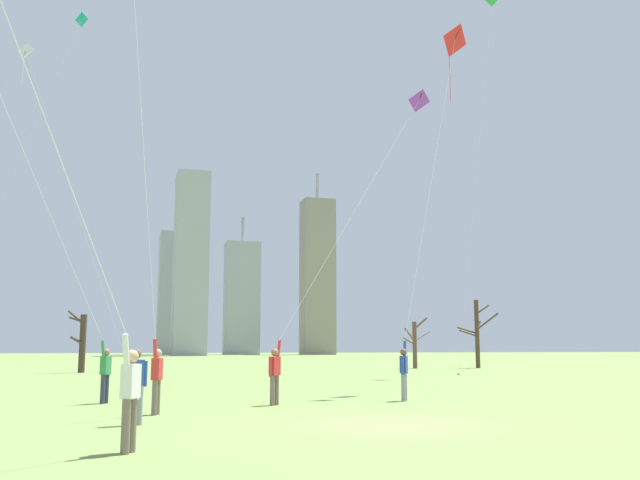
# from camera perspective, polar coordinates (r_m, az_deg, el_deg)

# --- Properties ---
(ground_plane) EXTENTS (400.00, 400.00, 0.00)m
(ground_plane) POSITION_cam_1_polar(r_m,az_deg,el_deg) (15.61, 6.00, -14.79)
(ground_plane) COLOR #7A934C
(kite_flyer_far_back_red) EXTENTS (5.37, 5.29, 15.26)m
(kite_flyer_far_back_red) POSITION_cam_1_polar(r_m,az_deg,el_deg) (24.03, 8.11, -2.43)
(kite_flyer_far_back_red) COLOR gray
(kite_flyer_far_back_red) RESTS_ON ground
(kite_flyer_foreground_right_purple) EXTENTS (6.82, 3.67, 11.36)m
(kite_flyer_foreground_right_purple) POSITION_cam_1_polar(r_m,az_deg,el_deg) (21.14, -2.13, -7.81)
(kite_flyer_foreground_right_purple) COLOR #726656
(kite_flyer_foreground_right_purple) RESTS_ON ground
(kite_flyer_midfield_left_yellow) EXTENTS (4.21, 5.13, 10.22)m
(kite_flyer_midfield_left_yellow) POSITION_cam_1_polar(r_m,az_deg,el_deg) (21.51, -18.46, -6.60)
(kite_flyer_midfield_left_yellow) COLOR #33384C
(kite_flyer_midfield_left_yellow) RESTS_ON ground
(kite_flyer_foreground_left_blue) EXTENTS (2.27, 6.82, 16.43)m
(kite_flyer_foreground_left_blue) POSITION_cam_1_polar(r_m,az_deg,el_deg) (16.87, -13.99, 3.06)
(kite_flyer_foreground_left_blue) COLOR #726656
(kite_flyer_foreground_left_blue) RESTS_ON ground
(kite_flyer_midfield_right_pink) EXTENTS (5.46, 7.94, 13.78)m
(kite_flyer_midfield_right_pink) POSITION_cam_1_polar(r_m,az_deg,el_deg) (10.41, -20.43, 2.99)
(kite_flyer_midfield_right_pink) COLOR #726656
(kite_flyer_midfield_right_pink) RESTS_ON ground
(bystander_strolling_midfield) EXTENTS (0.50, 0.26, 1.62)m
(bystander_strolling_midfield) POSITION_cam_1_polar(r_m,az_deg,el_deg) (15.93, -14.84, -11.16)
(bystander_strolling_midfield) COLOR gray
(bystander_strolling_midfield) RESTS_ON ground
(distant_kite_drifting_left_white) EXTENTS (7.14, 1.63, 19.09)m
(distant_kite_drifting_left_white) POSITION_cam_1_polar(r_m,az_deg,el_deg) (44.21, -22.39, 12.52)
(distant_kite_drifting_left_white) COLOR white
(distant_kite_drifting_left_white) RESTS_ON ground
(distant_kite_drifting_right_teal) EXTENTS (6.76, 0.40, 19.78)m
(distant_kite_drifting_right_teal) POSITION_cam_1_polar(r_m,az_deg,el_deg) (41.13, -20.36, 13.14)
(distant_kite_drifting_right_teal) COLOR teal
(distant_kite_drifting_right_teal) RESTS_ON ground
(distant_kite_high_overhead_green) EXTENTS (3.45, 1.17, 25.00)m
(distant_kite_high_overhead_green) POSITION_cam_1_polar(r_m,az_deg,el_deg) (48.96, 13.71, 16.64)
(distant_kite_high_overhead_green) COLOR green
(distant_kite_high_overhead_green) RESTS_ON ground
(bare_tree_leftmost) EXTENTS (3.21, 3.34, 4.05)m
(bare_tree_leftmost) POSITION_cam_1_polar(r_m,az_deg,el_deg) (56.61, 7.74, -8.25)
(bare_tree_leftmost) COLOR brown
(bare_tree_leftmost) RESTS_ON ground
(bare_tree_center) EXTENTS (1.27, 1.11, 4.11)m
(bare_tree_center) POSITION_cam_1_polar(r_m,az_deg,el_deg) (49.32, -18.85, -7.86)
(bare_tree_center) COLOR #423326
(bare_tree_center) RESTS_ON ground
(bare_tree_rightmost) EXTENTS (3.30, 2.63, 5.51)m
(bare_tree_rightmost) POSITION_cam_1_polar(r_m,az_deg,el_deg) (58.83, 12.70, -7.33)
(bare_tree_rightmost) COLOR #4C3828
(bare_tree_rightmost) RESTS_ON ground
(skyline_squat_block) EXTENTS (7.32, 6.26, 42.67)m
(skyline_squat_block) POSITION_cam_1_polar(r_m,az_deg,el_deg) (163.03, -0.21, -2.96)
(skyline_squat_block) COLOR gray
(skyline_squat_block) RESTS_ON ground
(skyline_tall_tower) EXTENTS (7.89, 5.74, 32.06)m
(skyline_tall_tower) POSITION_cam_1_polar(r_m,az_deg,el_deg) (163.39, -6.40, -4.70)
(skyline_tall_tower) COLOR #9EA3AD
(skyline_tall_tower) RESTS_ON ground
(skyline_slender_spire) EXTENTS (6.70, 8.80, 37.44)m
(skyline_slender_spire) POSITION_cam_1_polar(r_m,az_deg,el_deg) (145.99, -10.51, -1.89)
(skyline_slender_spire) COLOR #9EA3AD
(skyline_slender_spire) RESTS_ON ground
(skyline_mid_tower_right) EXTENTS (8.59, 9.86, 32.43)m
(skyline_mid_tower_right) POSITION_cam_1_polar(r_m,az_deg,el_deg) (165.10, -11.57, -4.30)
(skyline_mid_tower_right) COLOR #9EA3AD
(skyline_mid_tower_right) RESTS_ON ground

